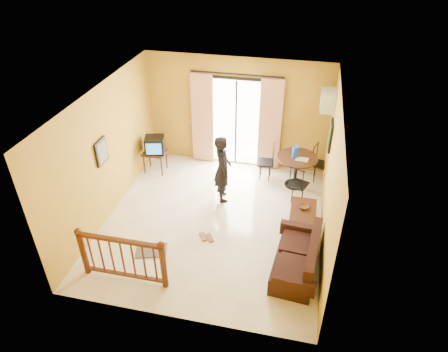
% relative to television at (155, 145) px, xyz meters
% --- Properties ---
extents(ground, '(5.00, 5.00, 0.00)m').
position_rel_television_xyz_m(ground, '(1.87, -1.63, -0.76)').
color(ground, beige).
rests_on(ground, ground).
extents(room_shell, '(5.00, 5.00, 5.00)m').
position_rel_television_xyz_m(room_shell, '(1.87, -1.63, 0.95)').
color(room_shell, white).
rests_on(room_shell, ground).
extents(balcony_door, '(2.25, 0.14, 2.46)m').
position_rel_television_xyz_m(balcony_door, '(1.87, 0.81, 0.43)').
color(balcony_door, black).
rests_on(balcony_door, ground).
extents(tv_table, '(0.55, 0.46, 0.55)m').
position_rel_television_xyz_m(tv_table, '(-0.03, 0.00, -0.28)').
color(tv_table, black).
rests_on(tv_table, ground).
extents(television, '(0.55, 0.51, 0.41)m').
position_rel_television_xyz_m(television, '(0.00, 0.00, 0.00)').
color(television, black).
rests_on(television, tv_table).
extents(picture_left, '(0.05, 0.42, 0.52)m').
position_rel_television_xyz_m(picture_left, '(-0.35, -1.83, 0.79)').
color(picture_left, black).
rests_on(picture_left, room_shell).
extents(dining_table, '(0.95, 0.95, 0.79)m').
position_rel_television_xyz_m(dining_table, '(3.46, 0.12, -0.13)').
color(dining_table, black).
rests_on(dining_table, ground).
extents(water_jug, '(0.15, 0.15, 0.28)m').
position_rel_television_xyz_m(water_jug, '(3.41, 0.09, 0.17)').
color(water_jug, blue).
rests_on(water_jug, dining_table).
extents(serving_tray, '(0.30, 0.21, 0.02)m').
position_rel_television_xyz_m(serving_tray, '(3.57, 0.02, 0.04)').
color(serving_tray, beige).
rests_on(serving_tray, dining_table).
extents(dining_chairs, '(1.78, 1.48, 0.95)m').
position_rel_television_xyz_m(dining_chairs, '(3.43, 0.09, -0.76)').
color(dining_chairs, black).
rests_on(dining_chairs, ground).
extents(air_conditioner, '(0.31, 0.60, 0.40)m').
position_rel_television_xyz_m(air_conditioner, '(3.96, 0.32, 1.39)').
color(air_conditioner, silver).
rests_on(air_conditioner, room_shell).
extents(botanical_print, '(0.05, 0.50, 0.60)m').
position_rel_television_xyz_m(botanical_print, '(4.09, -0.33, 0.89)').
color(botanical_print, black).
rests_on(botanical_print, room_shell).
extents(coffee_table, '(0.52, 0.94, 0.42)m').
position_rel_television_xyz_m(coffee_table, '(3.72, -1.40, -0.48)').
color(coffee_table, black).
rests_on(coffee_table, ground).
extents(bowl, '(0.20, 0.20, 0.06)m').
position_rel_television_xyz_m(bowl, '(3.72, -1.30, -0.31)').
color(bowl, brown).
rests_on(bowl, coffee_table).
extents(sofa, '(0.85, 1.62, 0.74)m').
position_rel_television_xyz_m(sofa, '(3.72, -2.67, -0.48)').
color(sofa, black).
rests_on(sofa, ground).
extents(standing_person, '(0.56, 0.68, 1.59)m').
position_rel_television_xyz_m(standing_person, '(1.88, -0.76, 0.04)').
color(standing_person, black).
rests_on(standing_person, ground).
extents(stair_balustrade, '(1.63, 0.13, 1.04)m').
position_rel_television_xyz_m(stair_balustrade, '(0.72, -3.53, -0.19)').
color(stair_balustrade, '#471E0F').
rests_on(stair_balustrade, ground).
extents(doormat, '(0.69, 0.55, 0.02)m').
position_rel_television_xyz_m(doormat, '(0.90, -2.76, -0.75)').
color(doormat, '#514941').
rests_on(doormat, ground).
extents(sandals, '(0.36, 0.26, 0.03)m').
position_rel_television_xyz_m(sandals, '(1.86, -2.17, -0.74)').
color(sandals, brown).
rests_on(sandals, ground).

